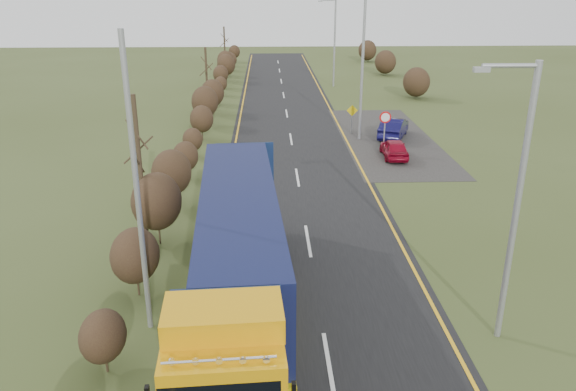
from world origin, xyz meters
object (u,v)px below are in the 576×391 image
(streetlight_near, at_px, (515,197))
(speed_sign, at_px, (385,124))
(lorry, at_px, (238,257))
(car_red_hatchback, at_px, (394,149))
(car_blue_sedan, at_px, (394,128))

(streetlight_near, relative_size, speed_sign, 3.12)
(speed_sign, bearing_deg, lorry, -113.86)
(speed_sign, bearing_deg, car_red_hatchback, -70.39)
(lorry, distance_m, streetlight_near, 7.97)
(car_red_hatchback, bearing_deg, lorry, 65.87)
(speed_sign, bearing_deg, streetlight_near, -91.55)
(lorry, xyz_separation_m, car_blue_sedan, (9.50, 21.90, -1.56))
(car_red_hatchback, height_order, streetlight_near, streetlight_near)
(car_red_hatchback, bearing_deg, speed_sign, -68.16)
(car_blue_sedan, bearing_deg, lorry, 88.70)
(car_red_hatchback, distance_m, speed_sign, 1.75)
(lorry, height_order, speed_sign, lorry)
(lorry, relative_size, car_red_hatchback, 4.24)
(lorry, bearing_deg, car_blue_sedan, 63.22)
(lorry, relative_size, streetlight_near, 1.77)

